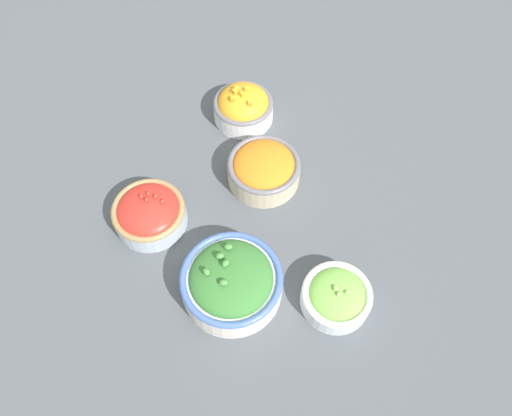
{
  "coord_description": "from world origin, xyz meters",
  "views": [
    {
      "loc": [
        0.32,
        -0.34,
        0.82
      ],
      "look_at": [
        0.0,
        0.0,
        0.03
      ],
      "focal_mm": 35.0,
      "sensor_mm": 36.0,
      "label": 1
    }
  ],
  "objects_px": {
    "bowl_carrots": "(264,168)",
    "bowl_squash": "(243,106)",
    "bowl_cherry_tomatoes": "(149,213)",
    "bowl_lettuce": "(336,296)",
    "bowl_broccoli": "(231,281)"
  },
  "relations": [
    {
      "from": "bowl_carrots",
      "to": "bowl_cherry_tomatoes",
      "type": "height_order",
      "value": "same"
    },
    {
      "from": "bowl_carrots",
      "to": "bowl_squash",
      "type": "xyz_separation_m",
      "value": [
        -0.14,
        0.09,
        -0.0
      ]
    },
    {
      "from": "bowl_cherry_tomatoes",
      "to": "bowl_lettuce",
      "type": "height_order",
      "value": "bowl_cherry_tomatoes"
    },
    {
      "from": "bowl_lettuce",
      "to": "bowl_broccoli",
      "type": "height_order",
      "value": "bowl_broccoli"
    },
    {
      "from": "bowl_cherry_tomatoes",
      "to": "bowl_broccoli",
      "type": "height_order",
      "value": "bowl_broccoli"
    },
    {
      "from": "bowl_cherry_tomatoes",
      "to": "bowl_squash",
      "type": "xyz_separation_m",
      "value": [
        -0.05,
        0.3,
        0.0
      ]
    },
    {
      "from": "bowl_broccoli",
      "to": "bowl_squash",
      "type": "xyz_separation_m",
      "value": [
        -0.25,
        0.3,
        -0.01
      ]
    },
    {
      "from": "bowl_carrots",
      "to": "bowl_cherry_tomatoes",
      "type": "distance_m",
      "value": 0.23
    },
    {
      "from": "bowl_lettuce",
      "to": "bowl_broccoli",
      "type": "bearing_deg",
      "value": -144.46
    },
    {
      "from": "bowl_squash",
      "to": "bowl_cherry_tomatoes",
      "type": "bearing_deg",
      "value": -81.05
    },
    {
      "from": "bowl_carrots",
      "to": "bowl_broccoli",
      "type": "height_order",
      "value": "bowl_broccoli"
    },
    {
      "from": "bowl_lettuce",
      "to": "bowl_squash",
      "type": "bearing_deg",
      "value": 153.72
    },
    {
      "from": "bowl_squash",
      "to": "bowl_carrots",
      "type": "bearing_deg",
      "value": -32.88
    },
    {
      "from": "bowl_lettuce",
      "to": "bowl_squash",
      "type": "relative_size",
      "value": 0.95
    },
    {
      "from": "bowl_squash",
      "to": "bowl_broccoli",
      "type": "bearing_deg",
      "value": -49.66
    }
  ]
}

